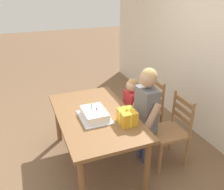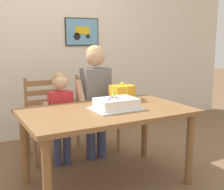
# 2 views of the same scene
# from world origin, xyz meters

# --- Properties ---
(ground_plane) EXTENTS (20.00, 20.00, 0.00)m
(ground_plane) POSITION_xyz_m (0.00, 0.00, 0.00)
(ground_plane) COLOR brown
(back_wall) EXTENTS (6.40, 0.11, 2.60)m
(back_wall) POSITION_xyz_m (0.00, 1.73, 1.30)
(back_wall) COLOR silver
(back_wall) RESTS_ON ground
(dining_table) EXTENTS (1.51, 0.89, 0.72)m
(dining_table) POSITION_xyz_m (0.00, 0.00, 0.63)
(dining_table) COLOR brown
(dining_table) RESTS_ON ground
(birthday_cake) EXTENTS (0.44, 0.34, 0.19)m
(birthday_cake) POSITION_xyz_m (0.08, -0.03, 0.77)
(birthday_cake) COLOR silver
(birthday_cake) RESTS_ON dining_table
(gift_box_red_large) EXTENTS (0.23, 0.19, 0.20)m
(gift_box_red_large) POSITION_xyz_m (0.32, 0.28, 0.80)
(gift_box_red_large) COLOR gold
(gift_box_red_large) RESTS_ON dining_table
(chair_left) EXTENTS (0.44, 0.44, 0.92)m
(chair_left) POSITION_xyz_m (-0.31, 0.89, 0.47)
(chair_left) COLOR #996B42
(chair_left) RESTS_ON ground
(chair_right) EXTENTS (0.43, 0.43, 0.92)m
(chair_right) POSITION_xyz_m (0.31, 0.89, 0.47)
(chair_right) COLOR #996B42
(chair_right) RESTS_ON ground
(child_older) EXTENTS (0.47, 0.26, 1.29)m
(child_older) POSITION_xyz_m (0.17, 0.60, 0.78)
(child_older) COLOR #38426B
(child_older) RESTS_ON ground
(child_younger) EXTENTS (0.37, 0.22, 1.01)m
(child_younger) POSITION_xyz_m (-0.24, 0.60, 0.62)
(child_younger) COLOR #38426B
(child_younger) RESTS_ON ground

